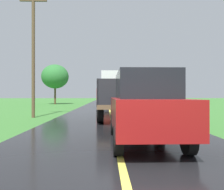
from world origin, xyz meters
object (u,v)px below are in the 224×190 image
at_px(banana_truck_near, 119,94).
at_px(utility_pole_roadside, 33,52).
at_px(following_car, 144,107).
at_px(roadside_tree_near_left, 55,77).
at_px(banana_truck_far, 108,95).

xyz_separation_m(banana_truck_near, utility_pole_roadside, (-5.26, 0.70, 2.62)).
height_order(utility_pole_roadside, following_car, utility_pole_roadside).
relative_size(utility_pole_roadside, roadside_tree_near_left, 1.25).
distance_m(utility_pole_roadside, roadside_tree_near_left, 20.00).
xyz_separation_m(banana_truck_near, roadside_tree_near_left, (-8.64, 20.42, 2.81)).
xyz_separation_m(banana_truck_far, following_car, (0.83, -18.30, -0.38)).
bearing_deg(banana_truck_near, following_car, -87.63).
bearing_deg(banana_truck_near, roadside_tree_near_left, 112.94).
bearing_deg(banana_truck_near, utility_pole_roadside, 172.38).
height_order(banana_truck_near, following_car, banana_truck_near).
bearing_deg(following_car, utility_pole_roadside, 126.55).
relative_size(banana_truck_near, utility_pole_roadside, 0.76).
xyz_separation_m(banana_truck_far, roadside_tree_near_left, (-8.09, 8.89, 2.81)).
distance_m(roadside_tree_near_left, following_car, 28.79).
distance_m(banana_truck_near, roadside_tree_near_left, 22.35).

